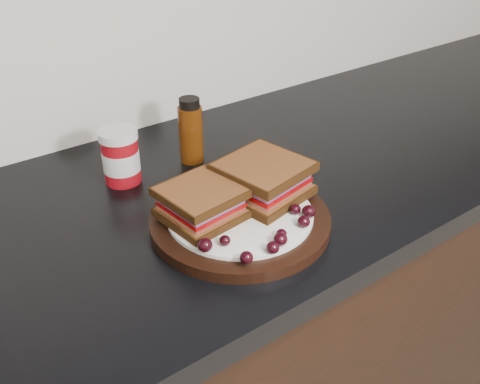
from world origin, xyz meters
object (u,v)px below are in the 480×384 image
Objects in this scene: sandwich_left at (201,203)px; oil_bottle at (191,130)px; condiment_jar at (121,156)px; plate at (240,220)px.

oil_bottle is at bearing 55.26° from sandwich_left.
sandwich_left is 0.21m from condiment_jar.
oil_bottle is (0.14, -0.01, 0.01)m from condiment_jar.
sandwich_left is 0.23m from oil_bottle.
sandwich_left is at bearing -81.04° from condiment_jar.
plate is at bearing -69.23° from condiment_jar.
condiment_jar is at bearing 177.82° from oil_bottle.
oil_bottle is (0.05, 0.23, 0.05)m from plate.
oil_bottle reaches higher than sandwich_left.
sandwich_left is (-0.05, 0.02, 0.04)m from plate.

